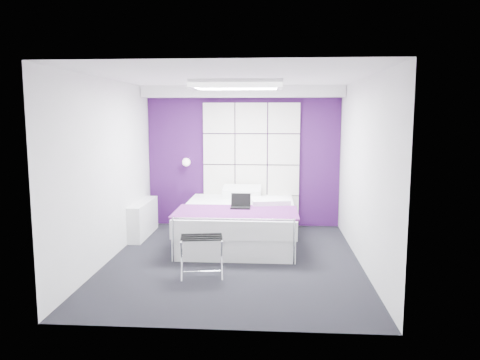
# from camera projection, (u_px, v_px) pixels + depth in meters

# --- Properties ---
(floor) EXTENTS (4.40, 4.40, 0.00)m
(floor) POSITION_uv_depth(u_px,v_px,m) (234.00, 260.00, 6.77)
(floor) COLOR black
(floor) RESTS_ON ground
(ceiling) EXTENTS (4.40, 4.40, 0.00)m
(ceiling) POSITION_uv_depth(u_px,v_px,m) (233.00, 77.00, 6.41)
(ceiling) COLOR white
(ceiling) RESTS_ON wall_back
(wall_back) EXTENTS (3.60, 0.00, 3.60)m
(wall_back) POSITION_uv_depth(u_px,v_px,m) (243.00, 157.00, 8.76)
(wall_back) COLOR silver
(wall_back) RESTS_ON floor
(wall_left) EXTENTS (0.00, 4.40, 4.40)m
(wall_left) POSITION_uv_depth(u_px,v_px,m) (109.00, 170.00, 6.71)
(wall_left) COLOR silver
(wall_left) RESTS_ON floor
(wall_right) EXTENTS (0.00, 4.40, 4.40)m
(wall_right) POSITION_uv_depth(u_px,v_px,m) (363.00, 173.00, 6.46)
(wall_right) COLOR silver
(wall_right) RESTS_ON floor
(accent_wall) EXTENTS (3.58, 0.02, 2.58)m
(accent_wall) POSITION_uv_depth(u_px,v_px,m) (243.00, 157.00, 8.75)
(accent_wall) COLOR #391149
(accent_wall) RESTS_ON wall_back
(soffit) EXTENTS (3.58, 0.50, 0.20)m
(soffit) POSITION_uv_depth(u_px,v_px,m) (243.00, 92.00, 8.35)
(soffit) COLOR white
(soffit) RESTS_ON wall_back
(headboard) EXTENTS (1.80, 0.08, 2.30)m
(headboard) POSITION_uv_depth(u_px,v_px,m) (251.00, 165.00, 8.71)
(headboard) COLOR silver
(headboard) RESTS_ON wall_back
(skylight) EXTENTS (1.36, 0.86, 0.12)m
(skylight) POSITION_uv_depth(u_px,v_px,m) (237.00, 84.00, 7.01)
(skylight) COLOR white
(skylight) RESTS_ON ceiling
(wall_lamp) EXTENTS (0.15, 0.15, 0.15)m
(wall_lamp) POSITION_uv_depth(u_px,v_px,m) (187.00, 162.00, 8.70)
(wall_lamp) COLOR white
(wall_lamp) RESTS_ON wall_back
(radiator) EXTENTS (0.22, 1.20, 0.60)m
(radiator) POSITION_uv_depth(u_px,v_px,m) (143.00, 219.00, 8.12)
(radiator) COLOR white
(radiator) RESTS_ON floor
(bed) EXTENTS (1.87, 2.27, 0.79)m
(bed) POSITION_uv_depth(u_px,v_px,m) (239.00, 222.00, 7.72)
(bed) COLOR white
(bed) RESTS_ON floor
(nightstand) EXTENTS (0.43, 0.33, 0.05)m
(nightstand) POSITION_uv_depth(u_px,v_px,m) (202.00, 199.00, 8.74)
(nightstand) COLOR white
(nightstand) RESTS_ON wall_back
(luggage_rack) EXTENTS (0.54, 0.39, 0.53)m
(luggage_rack) POSITION_uv_depth(u_px,v_px,m) (202.00, 256.00, 6.09)
(luggage_rack) COLOR silver
(luggage_rack) RESTS_ON floor
(laptop) EXTENTS (0.31, 0.22, 0.22)m
(laptop) POSITION_uv_depth(u_px,v_px,m) (241.00, 204.00, 7.36)
(laptop) COLOR black
(laptop) RESTS_ON bed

